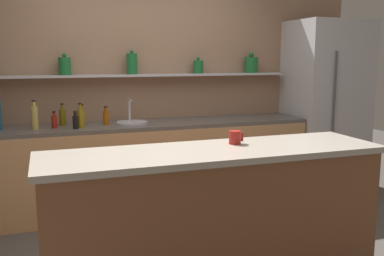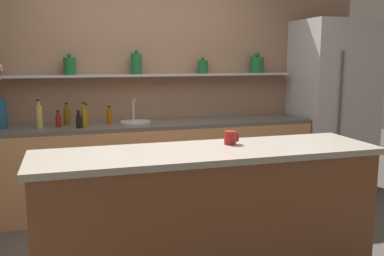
{
  "view_description": "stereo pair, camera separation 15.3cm",
  "coord_description": "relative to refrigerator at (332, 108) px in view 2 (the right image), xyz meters",
  "views": [
    {
      "loc": [
        -1.01,
        -3.1,
        1.6
      ],
      "look_at": [
        0.17,
        0.3,
        1.0
      ],
      "focal_mm": 40.0,
      "sensor_mm": 36.0,
      "label": 1
    },
    {
      "loc": [
        -0.86,
        -3.15,
        1.6
      ],
      "look_at": [
        0.17,
        0.3,
        1.0
      ],
      "focal_mm": 40.0,
      "sensor_mm": 36.0,
      "label": 2
    }
  ],
  "objects": [
    {
      "name": "coffee_mug",
      "position": [
        -1.98,
        -1.72,
        0.05
      ],
      "size": [
        0.1,
        0.08,
        0.09
      ],
      "color": "maroon",
      "rests_on": "island_counter"
    },
    {
      "name": "bottle_oil_1",
      "position": [
        -2.84,
        0.06,
        -0.0
      ],
      "size": [
        0.06,
        0.06,
        0.22
      ],
      "color": "olive",
      "rests_on": "back_counter_unit"
    },
    {
      "name": "bottle_sauce_2",
      "position": [
        -3.11,
        -0.0,
        -0.02
      ],
      "size": [
        0.05,
        0.05,
        0.17
      ],
      "color": "maroon",
      "rests_on": "back_counter_unit"
    },
    {
      "name": "sink_fixture",
      "position": [
        -2.34,
        0.05,
        -0.07
      ],
      "size": [
        0.32,
        0.32,
        0.25
      ],
      "color": "#B7B7BC",
      "rests_on": "back_counter_unit"
    },
    {
      "name": "bottle_oil_0",
      "position": [
        -2.86,
        -0.07,
        0.01
      ],
      "size": [
        0.06,
        0.06,
        0.24
      ],
      "color": "olive",
      "rests_on": "back_counter_unit"
    },
    {
      "name": "bottle_spirit_6",
      "position": [
        -3.28,
        -0.02,
        0.03
      ],
      "size": [
        0.07,
        0.07,
        0.28
      ],
      "color": "tan",
      "rests_on": "back_counter_unit"
    },
    {
      "name": "refrigerator",
      "position": [
        0.0,
        0.0,
        0.0
      ],
      "size": [
        0.85,
        0.73,
        2.02
      ],
      "color": "#B7B7BC",
      "rests_on": "ground_plane"
    },
    {
      "name": "ground_plane",
      "position": [
        -2.17,
        -1.2,
        -1.01
      ],
      "size": [
        12.0,
        12.0,
        0.0
      ],
      "primitive_type": "plane",
      "color": "#4C4742"
    },
    {
      "name": "bottle_oil_5",
      "position": [
        -3.02,
        0.14,
        -0.0
      ],
      "size": [
        0.07,
        0.07,
        0.22
      ],
      "color": "brown",
      "rests_on": "back_counter_unit"
    },
    {
      "name": "bottle_sauce_3",
      "position": [
        -2.6,
        0.05,
        -0.01
      ],
      "size": [
        0.06,
        0.06,
        0.19
      ],
      "color": "#9E4C0A",
      "rests_on": "back_counter_unit"
    },
    {
      "name": "back_counter_unit",
      "position": [
        -2.28,
        0.04,
        -0.55
      ],
      "size": [
        3.68,
        0.62,
        0.92
      ],
      "color": "tan",
      "rests_on": "ground_plane"
    },
    {
      "name": "island_counter",
      "position": [
        -2.17,
        -1.83,
        -0.5
      ],
      "size": [
        2.22,
        0.61,
        1.02
      ],
      "color": "brown",
      "rests_on": "ground_plane"
    },
    {
      "name": "back_wall_unit",
      "position": [
        -2.18,
        0.4,
        0.29
      ],
      "size": [
        5.2,
        0.28,
        2.6
      ],
      "color": "#937056",
      "rests_on": "ground_plane"
    },
    {
      "name": "bottle_sauce_4",
      "position": [
        -2.92,
        -0.11,
        -0.02
      ],
      "size": [
        0.05,
        0.05,
        0.17
      ],
      "color": "black",
      "rests_on": "back_counter_unit"
    }
  ]
}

